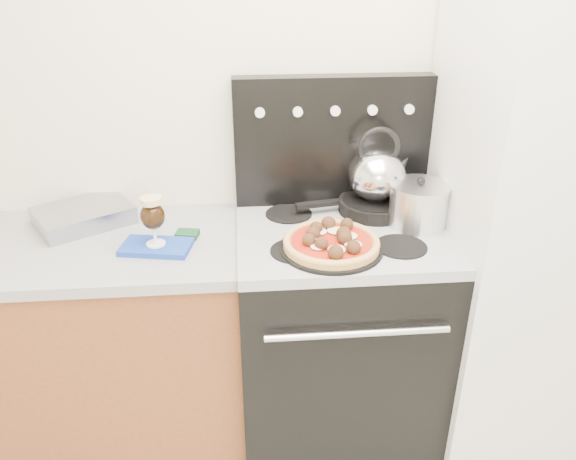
{
  "coord_description": "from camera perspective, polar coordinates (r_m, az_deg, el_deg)",
  "views": [
    {
      "loc": [
        -0.27,
        -0.63,
        1.83
      ],
      "look_at": [
        -0.13,
        1.05,
        0.99
      ],
      "focal_mm": 35.0,
      "sensor_mm": 36.0,
      "label": 1
    }
  ],
  "objects": [
    {
      "name": "oven_mitt",
      "position": [
        2.0,
        -13.23,
        -1.68
      ],
      "size": [
        0.26,
        0.18,
        0.02
      ],
      "primitive_type": "cube",
      "rotation": [
        0.0,
        0.0,
        -0.19
      ],
      "color": "#1B3EB0",
      "rests_on": "countertop"
    },
    {
      "name": "base_cabinet",
      "position": [
        2.42,
        -22.43,
        -11.17
      ],
      "size": [
        1.45,
        0.6,
        0.86
      ],
      "primitive_type": "cube",
      "color": "brown",
      "rests_on": "ground"
    },
    {
      "name": "pizza_pan",
      "position": [
        1.91,
        4.4,
        -1.86
      ],
      "size": [
        0.36,
        0.36,
        0.01
      ],
      "primitive_type": "cylinder",
      "rotation": [
        0.0,
        0.0,
        0.01
      ],
      "color": "black",
      "rests_on": "cooktop"
    },
    {
      "name": "countertop",
      "position": [
        2.2,
        -24.43,
        -1.75
      ],
      "size": [
        1.48,
        0.63,
        0.04
      ],
      "primitive_type": "cube",
      "color": "#9E9EA3",
      "rests_on": "base_cabinet"
    },
    {
      "name": "stove_body",
      "position": [
        2.31,
        4.94,
        -10.72
      ],
      "size": [
        0.76,
        0.65,
        0.88
      ],
      "primitive_type": "cube",
      "color": "black",
      "rests_on": "ground"
    },
    {
      "name": "stock_pot",
      "position": [
        2.1,
        13.08,
        2.36
      ],
      "size": [
        0.24,
        0.24,
        0.15
      ],
      "primitive_type": "cylinder",
      "rotation": [
        0.0,
        0.0,
        0.14
      ],
      "color": "silver",
      "rests_on": "cooktop"
    },
    {
      "name": "room_shell",
      "position": [
        1.13,
        9.87,
        -4.99
      ],
      "size": [
        3.52,
        3.01,
        2.52
      ],
      "color": "silver",
      "rests_on": "ground"
    },
    {
      "name": "tea_kettle",
      "position": [
        2.15,
        9.03,
        6.0
      ],
      "size": [
        0.24,
        0.24,
        0.24
      ],
      "primitive_type": null,
      "rotation": [
        0.0,
        0.0,
        -0.12
      ],
      "color": "silver",
      "rests_on": "skillet"
    },
    {
      "name": "fridge",
      "position": [
        2.25,
        23.45,
        1.11
      ],
      "size": [
        0.64,
        0.68,
        1.9
      ],
      "primitive_type": "cube",
      "color": "silver",
      "rests_on": "ground"
    },
    {
      "name": "backguard",
      "position": [
        2.21,
        4.5,
        9.01
      ],
      "size": [
        0.76,
        0.08,
        0.5
      ],
      "primitive_type": "cube",
      "color": "black",
      "rests_on": "cooktop"
    },
    {
      "name": "skillet",
      "position": [
        2.21,
        8.77,
        2.47
      ],
      "size": [
        0.32,
        0.32,
        0.05
      ],
      "primitive_type": "cylinder",
      "rotation": [
        0.0,
        0.0,
        0.18
      ],
      "color": "black",
      "rests_on": "cooktop"
    },
    {
      "name": "cooktop",
      "position": [
        2.06,
        5.44,
        -0.48
      ],
      "size": [
        0.76,
        0.65,
        0.04
      ],
      "primitive_type": "cube",
      "color": "#ADADB2",
      "rests_on": "stove_body"
    },
    {
      "name": "foil_sheet",
      "position": [
        2.26,
        -20.05,
        1.4
      ],
      "size": [
        0.41,
        0.38,
        0.07
      ],
      "primitive_type": "cube",
      "rotation": [
        0.0,
        0.0,
        0.56
      ],
      "color": "#B5B7CB",
      "rests_on": "countertop"
    },
    {
      "name": "beer_glass",
      "position": [
        1.96,
        -13.53,
        0.9
      ],
      "size": [
        0.1,
        0.1,
        0.18
      ],
      "primitive_type": null,
      "rotation": [
        0.0,
        0.0,
        0.22
      ],
      "color": "black",
      "rests_on": "oven_mitt"
    },
    {
      "name": "pizza",
      "position": [
        1.9,
        4.43,
        -1.09
      ],
      "size": [
        0.35,
        0.35,
        0.05
      ],
      "primitive_type": null,
      "rotation": [
        0.0,
        0.0,
        0.09
      ],
      "color": "#E19F58",
      "rests_on": "pizza_pan"
    }
  ]
}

